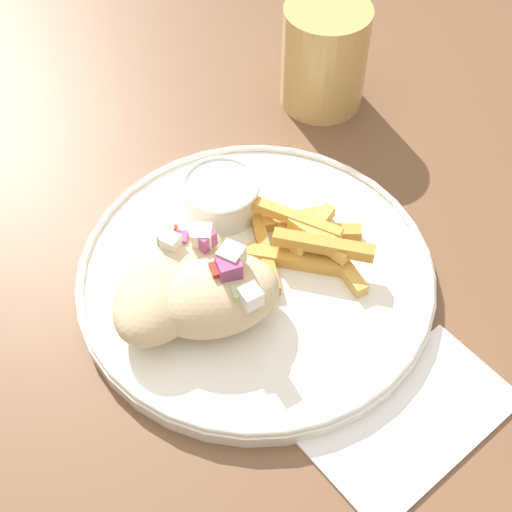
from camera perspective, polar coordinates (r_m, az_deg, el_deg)
The scene contains 8 objects.
table at distance 0.64m, azimuth -1.68°, elevation -7.00°, with size 1.55×1.55×0.71m.
napkin at distance 0.55m, azimuth 12.42°, elevation -12.74°, with size 0.16×0.09×0.00m.
plate at distance 0.60m, azimuth 0.00°, elevation -1.42°, with size 0.30×0.30×0.02m.
pita_sandwich_near at distance 0.55m, azimuth -3.01°, elevation -3.33°, with size 0.13×0.11×0.07m.
pita_sandwich_far at distance 0.57m, azimuth -6.80°, elevation -1.97°, with size 0.14×0.12×0.06m.
fries_pile at distance 0.60m, azimuth 4.22°, elevation 1.17°, with size 0.11×0.13×0.03m.
sauce_ramekin at distance 0.63m, azimuth -2.83°, elevation 4.96°, with size 0.07×0.07×0.03m.
water_glass at distance 0.75m, azimuth 5.46°, elevation 15.28°, with size 0.09×0.09×0.11m.
Camera 1 is at (-0.21, -0.26, 1.21)m, focal length 50.00 mm.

